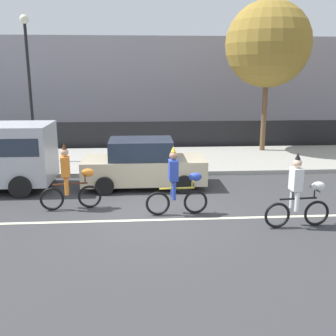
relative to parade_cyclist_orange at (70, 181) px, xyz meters
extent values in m
plane|color=#38383A|center=(2.48, -0.53, -0.84)|extent=(80.00, 80.00, 0.00)
cube|color=beige|center=(2.48, -1.03, -0.84)|extent=(36.00, 0.14, 0.01)
cube|color=#9E9B93|center=(2.48, 5.97, -0.77)|extent=(60.00, 5.00, 0.15)
cube|color=black|center=(2.48, 8.87, -0.14)|extent=(40.00, 0.08, 1.40)
cube|color=#99939E|center=(1.69, 17.47, 2.11)|extent=(28.00, 8.00, 5.90)
torus|color=black|center=(0.51, 0.07, -0.51)|extent=(0.67, 0.17, 0.67)
torus|color=black|center=(-0.53, -0.08, -0.51)|extent=(0.67, 0.17, 0.67)
cylinder|color=#4C2614|center=(-0.01, 0.00, -0.09)|extent=(0.96, 0.19, 0.05)
cylinder|color=#4C2614|center=(-0.16, -0.02, 0.00)|extent=(0.04, 0.04, 0.18)
cylinder|color=#4C2614|center=(0.40, 0.06, 0.02)|extent=(0.04, 0.04, 0.23)
cylinder|color=#4C2614|center=(0.40, 0.06, 0.14)|extent=(0.10, 0.50, 0.03)
ellipsoid|color=orange|center=(0.48, 0.07, 0.21)|extent=(0.39, 0.25, 0.24)
cube|color=orange|center=(-0.11, -0.02, 0.42)|extent=(0.28, 0.35, 0.56)
sphere|color=tan|center=(-0.11, -0.02, 0.82)|extent=(0.22, 0.22, 0.22)
cone|color=#4C2614|center=(-0.11, -0.02, 1.00)|extent=(0.14, 0.14, 0.16)
cylinder|color=orange|center=(-0.09, -0.16, -0.13)|extent=(0.11, 0.11, 0.48)
cylinder|color=orange|center=(-0.13, 0.12, -0.13)|extent=(0.11, 0.11, 0.48)
torus|color=black|center=(3.49, -0.60, -0.51)|extent=(0.67, 0.11, 0.67)
torus|color=black|center=(2.44, -0.67, -0.51)|extent=(0.67, 0.11, 0.67)
cylinder|color=gold|center=(2.96, -0.64, -0.09)|extent=(0.97, 0.11, 0.05)
cylinder|color=gold|center=(2.81, -0.65, 0.00)|extent=(0.04, 0.04, 0.18)
cylinder|color=gold|center=(3.38, -0.61, 0.02)|extent=(0.04, 0.04, 0.23)
cylinder|color=gold|center=(3.38, -0.61, 0.14)|extent=(0.06, 0.50, 0.03)
ellipsoid|color=#2D47B2|center=(3.47, -0.61, 0.21)|extent=(0.37, 0.22, 0.24)
cube|color=#2D47B2|center=(2.86, -0.64, 0.42)|extent=(0.26, 0.33, 0.56)
sphere|color=#9E7051|center=(2.86, -0.64, 0.82)|extent=(0.22, 0.22, 0.22)
cone|color=gold|center=(2.86, -0.64, 1.00)|extent=(0.14, 0.14, 0.16)
cylinder|color=#2D47B2|center=(2.87, -0.78, -0.13)|extent=(0.11, 0.11, 0.48)
cylinder|color=#2D47B2|center=(2.85, -0.50, -0.13)|extent=(0.11, 0.11, 0.48)
torus|color=black|center=(6.44, -1.69, -0.51)|extent=(0.67, 0.12, 0.67)
torus|color=black|center=(5.39, -1.77, -0.51)|extent=(0.67, 0.12, 0.67)
cylinder|color=black|center=(5.91, -1.73, -0.09)|extent=(0.97, 0.12, 0.05)
cylinder|color=black|center=(5.76, -1.75, 0.00)|extent=(0.04, 0.04, 0.18)
cylinder|color=black|center=(6.33, -1.70, 0.02)|extent=(0.04, 0.04, 0.23)
cylinder|color=black|center=(6.33, -1.70, 0.14)|extent=(0.07, 0.50, 0.03)
ellipsoid|color=white|center=(6.42, -1.70, 0.21)|extent=(0.37, 0.23, 0.24)
cube|color=white|center=(5.81, -1.74, 0.42)|extent=(0.26, 0.34, 0.56)
sphere|color=beige|center=(5.81, -1.74, 0.82)|extent=(0.22, 0.22, 0.22)
cone|color=black|center=(5.81, -1.74, 1.00)|extent=(0.14, 0.14, 0.16)
cylinder|color=white|center=(5.82, -1.88, -0.13)|extent=(0.11, 0.11, 0.48)
cylinder|color=white|center=(5.80, -1.60, -0.13)|extent=(0.11, 0.11, 0.48)
cylinder|color=black|center=(-1.76, 1.17, -0.49)|extent=(0.70, 0.22, 0.70)
cylinder|color=black|center=(-1.76, 3.17, -0.49)|extent=(0.70, 0.22, 0.70)
cube|color=beige|center=(2.10, 2.14, -0.24)|extent=(4.10, 1.72, 0.80)
cube|color=#232D3D|center=(2.00, 2.14, 0.48)|extent=(2.10, 1.58, 0.64)
cylinder|color=black|center=(3.37, 1.28, -0.54)|extent=(0.60, 0.20, 0.60)
cylinder|color=black|center=(3.37, 3.00, -0.54)|extent=(0.60, 0.20, 0.60)
cylinder|color=black|center=(0.83, 1.28, -0.54)|extent=(0.60, 0.20, 0.60)
cylinder|color=black|center=(0.83, 3.00, -0.54)|extent=(0.60, 0.20, 0.60)
cylinder|color=black|center=(-2.49, 5.83, 2.06)|extent=(0.12, 0.12, 5.50)
sphere|color=#EAEACC|center=(-2.49, 5.83, 4.99)|extent=(0.36, 0.36, 0.36)
cylinder|color=brown|center=(7.83, 7.47, 1.08)|extent=(0.24, 0.24, 3.54)
sphere|color=olive|center=(7.83, 7.47, 4.21)|extent=(3.89, 3.89, 3.89)
camera|label=1|loc=(2.03, -10.83, 2.99)|focal=42.00mm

